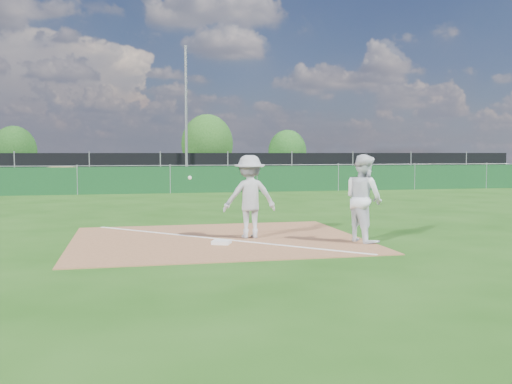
{
  "coord_description": "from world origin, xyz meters",
  "views": [
    {
      "loc": [
        -1.81,
        -10.78,
        1.84
      ],
      "look_at": [
        0.82,
        1.0,
        1.0
      ],
      "focal_mm": 40.0,
      "sensor_mm": 36.0,
      "label": 1
    }
  ],
  "objects_px": {
    "runner": "(364,198)",
    "tree_left": "(14,151)",
    "play_at_first": "(250,197)",
    "tree_right": "(287,152)",
    "car_left": "(92,169)",
    "car_mid": "(128,168)",
    "light_pole": "(186,115)",
    "car_right": "(251,170)",
    "tree_mid": "(207,144)",
    "first_base": "(221,242)"
  },
  "relations": [
    {
      "from": "runner",
      "to": "tree_left",
      "type": "xyz_separation_m",
      "value": [
        -12.65,
        32.69,
        1.02
      ]
    },
    {
      "from": "play_at_first",
      "to": "tree_right",
      "type": "height_order",
      "value": "tree_right"
    },
    {
      "from": "car_left",
      "to": "car_mid",
      "type": "bearing_deg",
      "value": -67.85
    },
    {
      "from": "play_at_first",
      "to": "runner",
      "type": "bearing_deg",
      "value": -24.25
    },
    {
      "from": "car_left",
      "to": "tree_left",
      "type": "height_order",
      "value": "tree_left"
    },
    {
      "from": "light_pole",
      "to": "tree_right",
      "type": "bearing_deg",
      "value": 50.33
    },
    {
      "from": "car_right",
      "to": "car_left",
      "type": "bearing_deg",
      "value": 94.23
    },
    {
      "from": "runner",
      "to": "tree_mid",
      "type": "distance_m",
      "value": 34.26
    },
    {
      "from": "car_mid",
      "to": "tree_left",
      "type": "relative_size",
      "value": 1.26
    },
    {
      "from": "runner",
      "to": "tree_mid",
      "type": "xyz_separation_m",
      "value": [
        1.42,
        34.2,
        1.6
      ]
    },
    {
      "from": "light_pole",
      "to": "car_left",
      "type": "distance_m",
      "value": 7.81
    },
    {
      "from": "first_base",
      "to": "car_right",
      "type": "xyz_separation_m",
      "value": [
        6.37,
        27.06,
        0.56
      ]
    },
    {
      "from": "play_at_first",
      "to": "car_right",
      "type": "distance_m",
      "value": 26.97
    },
    {
      "from": "first_base",
      "to": "play_at_first",
      "type": "distance_m",
      "value": 1.31
    },
    {
      "from": "tree_right",
      "to": "light_pole",
      "type": "bearing_deg",
      "value": -129.67
    },
    {
      "from": "tree_left",
      "to": "tree_right",
      "type": "xyz_separation_m",
      "value": [
        20.57,
        1.15,
        -0.03
      ]
    },
    {
      "from": "runner",
      "to": "car_right",
      "type": "relative_size",
      "value": 0.43
    },
    {
      "from": "runner",
      "to": "car_mid",
      "type": "height_order",
      "value": "runner"
    },
    {
      "from": "tree_mid",
      "to": "tree_right",
      "type": "height_order",
      "value": "tree_mid"
    },
    {
      "from": "first_base",
      "to": "car_left",
      "type": "relative_size",
      "value": 0.07
    },
    {
      "from": "tree_right",
      "to": "tree_left",
      "type": "bearing_deg",
      "value": -176.79
    },
    {
      "from": "play_at_first",
      "to": "tree_right",
      "type": "bearing_deg",
      "value": 72.93
    },
    {
      "from": "play_at_first",
      "to": "tree_mid",
      "type": "bearing_deg",
      "value": 83.82
    },
    {
      "from": "tree_mid",
      "to": "car_right",
      "type": "bearing_deg",
      "value": -73.33
    },
    {
      "from": "light_pole",
      "to": "tree_mid",
      "type": "bearing_deg",
      "value": 76.42
    },
    {
      "from": "light_pole",
      "to": "car_mid",
      "type": "distance_m",
      "value": 6.89
    },
    {
      "from": "car_left",
      "to": "car_right",
      "type": "height_order",
      "value": "car_left"
    },
    {
      "from": "first_base",
      "to": "car_right",
      "type": "height_order",
      "value": "car_right"
    },
    {
      "from": "car_left",
      "to": "car_right",
      "type": "distance_m",
      "value": 10.45
    },
    {
      "from": "light_pole",
      "to": "tree_mid",
      "type": "height_order",
      "value": "light_pole"
    },
    {
      "from": "light_pole",
      "to": "car_mid",
      "type": "xyz_separation_m",
      "value": [
        -3.36,
        5.08,
        -3.22
      ]
    },
    {
      "from": "play_at_first",
      "to": "runner",
      "type": "relative_size",
      "value": 1.05
    },
    {
      "from": "car_mid",
      "to": "tree_right",
      "type": "height_order",
      "value": "tree_right"
    },
    {
      "from": "runner",
      "to": "car_right",
      "type": "distance_m",
      "value": 27.57
    },
    {
      "from": "car_mid",
      "to": "runner",
      "type": "bearing_deg",
      "value": -168.41
    },
    {
      "from": "tree_mid",
      "to": "tree_right",
      "type": "bearing_deg",
      "value": -3.14
    },
    {
      "from": "first_base",
      "to": "tree_right",
      "type": "height_order",
      "value": "tree_right"
    },
    {
      "from": "play_at_first",
      "to": "car_mid",
      "type": "bearing_deg",
      "value": 95.45
    },
    {
      "from": "tree_left",
      "to": "car_right",
      "type": "bearing_deg",
      "value": -18.32
    },
    {
      "from": "play_at_first",
      "to": "car_right",
      "type": "xyz_separation_m",
      "value": [
        5.65,
        26.37,
        -0.28
      ]
    },
    {
      "from": "runner",
      "to": "car_right",
      "type": "height_order",
      "value": "runner"
    },
    {
      "from": "light_pole",
      "to": "tree_left",
      "type": "relative_size",
      "value": 2.15
    },
    {
      "from": "tree_mid",
      "to": "light_pole",
      "type": "bearing_deg",
      "value": -103.58
    },
    {
      "from": "light_pole",
      "to": "runner",
      "type": "xyz_separation_m",
      "value": [
        1.37,
        -22.64,
        -3.1
      ]
    },
    {
      "from": "tree_left",
      "to": "tree_right",
      "type": "distance_m",
      "value": 20.6
    },
    {
      "from": "first_base",
      "to": "play_at_first",
      "type": "xyz_separation_m",
      "value": [
        0.72,
        0.69,
        0.85
      ]
    },
    {
      "from": "runner",
      "to": "car_left",
      "type": "height_order",
      "value": "runner"
    },
    {
      "from": "car_left",
      "to": "light_pole",
      "type": "bearing_deg",
      "value": -122.83
    },
    {
      "from": "first_base",
      "to": "runner",
      "type": "xyz_separation_m",
      "value": [
        2.89,
        -0.29,
        0.84
      ]
    },
    {
      "from": "first_base",
      "to": "tree_mid",
      "type": "height_order",
      "value": "tree_mid"
    }
  ]
}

